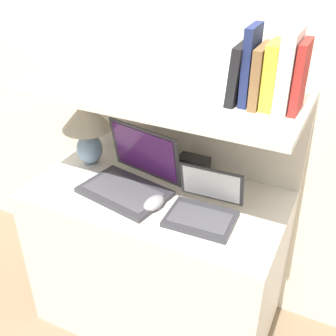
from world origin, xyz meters
name	(u,v)px	position (x,y,z in m)	size (l,w,h in m)	color
wall_back	(191,62)	(0.00, 0.61, 1.20)	(6.00, 0.05, 2.40)	silver
desk	(156,261)	(0.00, 0.27, 0.37)	(1.06, 0.55, 0.74)	silver
back_riser	(183,191)	(0.00, 0.57, 0.57)	(1.06, 0.04, 1.15)	silver
shelf	(162,91)	(0.00, 0.34, 1.16)	(1.06, 0.49, 0.03)	silver
table_lamp	(87,123)	(-0.39, 0.38, 0.94)	(0.22, 0.22, 0.30)	#7593B2
laptop_large	(131,178)	(-0.11, 0.27, 0.79)	(0.40, 0.34, 0.25)	#333338
laptop_small	(204,208)	(0.23, 0.23, 0.78)	(0.26, 0.24, 0.18)	#333338
computer_mouse	(154,203)	(0.04, 0.19, 0.76)	(0.08, 0.12, 0.04)	#99999E
router_box	(193,168)	(0.09, 0.46, 0.79)	(0.13, 0.08, 0.10)	black
book_red	(301,77)	(0.49, 0.34, 1.29)	(0.03, 0.13, 0.23)	#A82823
book_white	(289,71)	(0.45, 0.34, 1.31)	(0.04, 0.16, 0.26)	silver
book_yellow	(273,75)	(0.40, 0.34, 1.29)	(0.04, 0.13, 0.22)	gold
book_brown	(261,76)	(0.36, 0.34, 1.28)	(0.03, 0.16, 0.20)	brown
book_navy	(251,66)	(0.32, 0.34, 1.31)	(0.03, 0.13, 0.26)	navy
book_black	(239,73)	(0.29, 0.34, 1.28)	(0.05, 0.16, 0.20)	black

